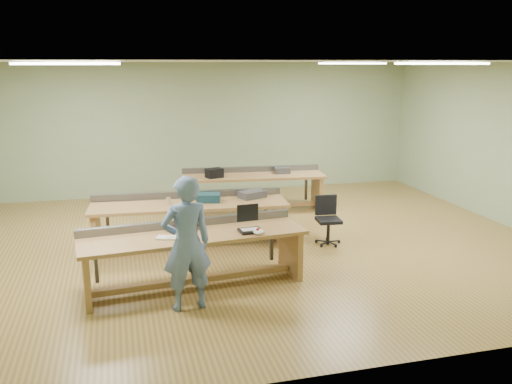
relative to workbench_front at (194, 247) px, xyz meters
The scene contains 22 objects.
floor 1.92m from the workbench_front, 54.37° to the left, with size 10.00×10.00×0.00m, color olive.
ceiling 3.06m from the workbench_front, 54.37° to the left, with size 10.00×10.00×0.00m, color silver.
wall_back 5.68m from the workbench_front, 78.97° to the left, with size 10.00×0.04×3.00m, color gray.
wall_front 2.88m from the workbench_front, 66.84° to the right, with size 10.00×0.04×3.00m, color gray.
wall_right 6.32m from the workbench_front, 13.83° to the left, with size 0.04×8.00×3.00m, color gray.
fluor_panels 3.03m from the workbench_front, 54.37° to the left, with size 6.20×3.50×0.03m.
workbench_front is the anchor object (origin of this frame).
workbench_mid 1.67m from the workbench_front, 84.08° to the left, with size 3.24×1.08×0.86m.
workbench_back 4.01m from the workbench_front, 64.06° to the left, with size 2.95×1.05×0.86m.
person 0.76m from the workbench_front, 104.60° to the right, with size 0.62×0.40×1.69m, color #657FA5.
laptop_base 0.80m from the workbench_front, ahead, with size 0.30×0.25×0.03m, color black.
laptop_screen 0.86m from the workbench_front, ahead, with size 0.30×0.01×0.24m, color black.
keyboard 0.39m from the workbench_front, 148.67° to the right, with size 0.45×0.15×0.03m, color silver.
trackball_mouse 0.90m from the workbench_front, 16.95° to the right, with size 0.14×0.17×0.07m, color white.
camera_bag 0.34m from the workbench_front, 105.67° to the left, with size 0.26×0.17×0.18m, color black.
task_chair 2.73m from the workbench_front, 26.48° to the left, with size 0.48×0.48×0.81m.
parts_bin_teal 1.75m from the workbench_front, 73.31° to the left, with size 0.37×0.28×0.13m, color #13333E.
parts_bin_grey 2.14m from the workbench_front, 53.96° to the left, with size 0.43×0.27×0.12m, color #363638.
mug 1.70m from the workbench_front, 78.79° to the left, with size 0.11×0.11×0.09m, color #363638.
drinks_can 1.63m from the workbench_front, 96.01° to the left, with size 0.07×0.07×0.12m, color silver.
storage_box_back 3.66m from the workbench_front, 75.22° to the left, with size 0.32×0.23×0.18m, color black.
tray_back 4.31m from the workbench_front, 56.56° to the left, with size 0.31×0.22×0.12m, color #363638.
Camera 1 is at (-2.01, -8.41, 2.97)m, focal length 38.00 mm.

